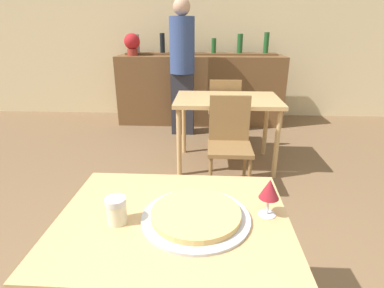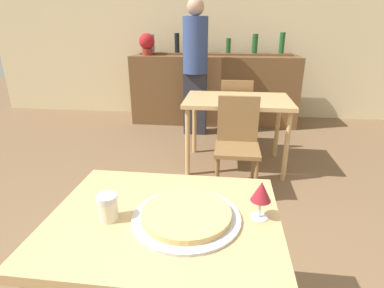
% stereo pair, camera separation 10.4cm
% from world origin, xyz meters
% --- Properties ---
extents(wall_back, '(8.00, 0.05, 2.80)m').
position_xyz_m(wall_back, '(0.00, 4.32, 1.40)').
color(wall_back, beige).
rests_on(wall_back, ground_plane).
extents(dining_table_near, '(0.92, 0.73, 0.76)m').
position_xyz_m(dining_table_near, '(0.00, 0.00, 0.66)').
color(dining_table_near, tan).
rests_on(dining_table_near, ground_plane).
extents(dining_table_far, '(1.11, 0.75, 0.77)m').
position_xyz_m(dining_table_far, '(0.34, 2.17, 0.68)').
color(dining_table_far, tan).
rests_on(dining_table_far, ground_plane).
extents(bar_counter, '(2.60, 0.56, 1.07)m').
position_xyz_m(bar_counter, '(0.00, 3.82, 0.53)').
color(bar_counter, brown).
rests_on(bar_counter, ground_plane).
extents(bar_back_shelf, '(2.39, 0.24, 0.34)m').
position_xyz_m(bar_back_shelf, '(0.01, 3.96, 1.15)').
color(bar_back_shelf, brown).
rests_on(bar_back_shelf, bar_counter).
extents(chair_far_side_front, '(0.40, 0.40, 0.89)m').
position_xyz_m(chair_far_side_front, '(0.34, 1.62, 0.51)').
color(chair_far_side_front, olive).
rests_on(chair_far_side_front, ground_plane).
extents(chair_far_side_back, '(0.40, 0.40, 0.89)m').
position_xyz_m(chair_far_side_back, '(0.34, 2.71, 0.51)').
color(chair_far_side_back, olive).
rests_on(chair_far_side_back, ground_plane).
extents(pizza_tray, '(0.43, 0.43, 0.04)m').
position_xyz_m(pizza_tray, '(0.09, -0.01, 0.78)').
color(pizza_tray, '#B7B7BC').
rests_on(pizza_tray, dining_table_near).
extents(cheese_shaker, '(0.08, 0.08, 0.11)m').
position_xyz_m(cheese_shaker, '(-0.21, -0.05, 0.81)').
color(cheese_shaker, beige).
rests_on(cheese_shaker, dining_table_near).
extents(person_standing, '(0.34, 0.34, 1.84)m').
position_xyz_m(person_standing, '(-0.24, 3.24, 1.01)').
color(person_standing, '#2D2D38').
rests_on(person_standing, ground_plane).
extents(wine_glass, '(0.08, 0.08, 0.16)m').
position_xyz_m(wine_glass, '(0.38, 0.03, 0.87)').
color(wine_glass, silver).
rests_on(wine_glass, dining_table_near).
extents(potted_plant, '(0.24, 0.24, 0.33)m').
position_xyz_m(potted_plant, '(-1.05, 3.77, 1.25)').
color(potted_plant, maroon).
rests_on(potted_plant, bar_counter).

